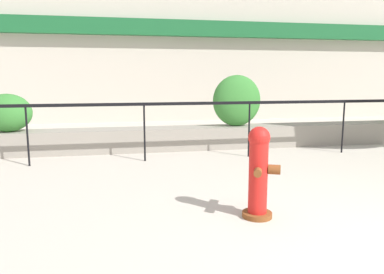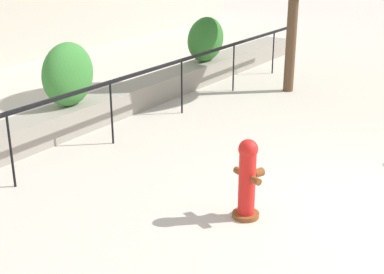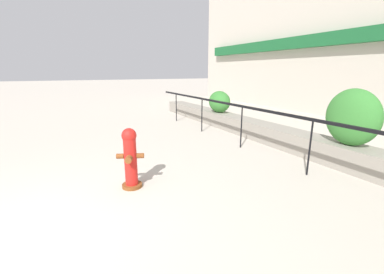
{
  "view_description": "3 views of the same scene",
  "coord_description": "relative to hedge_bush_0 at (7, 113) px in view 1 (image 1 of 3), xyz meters",
  "views": [
    {
      "loc": [
        -2.63,
        -2.35,
        1.64
      ],
      "look_at": [
        -1.63,
        2.73,
        0.81
      ],
      "focal_mm": 35.0,
      "sensor_mm": 36.0,
      "label": 1
    },
    {
      "loc": [
        -6.6,
        -1.24,
        3.41
      ],
      "look_at": [
        -0.88,
        2.61,
        0.86
      ],
      "focal_mm": 50.0,
      "sensor_mm": 36.0,
      "label": 2
    },
    {
      "loc": [
        3.2,
        0.66,
        2.02
      ],
      "look_at": [
        -1.05,
        2.85,
        0.79
      ],
      "focal_mm": 24.0,
      "sensor_mm": 36.0,
      "label": 3
    }
  ],
  "objects": [
    {
      "name": "hedge_bush_0",
      "position": [
        0.0,
        0.0,
        0.0
      ],
      "size": [
        0.99,
        0.7,
        0.8
      ],
      "primitive_type": "ellipsoid",
      "color": "#387F33",
      "rests_on": "planter_wall_low"
    },
    {
      "name": "fire_hydrant",
      "position": [
        3.85,
        -4.36,
        -0.35
      ],
      "size": [
        0.48,
        0.47,
        1.08
      ],
      "color": "brown",
      "rests_on": "ground"
    },
    {
      "name": "building_facade",
      "position": [
        4.9,
        5.98,
        3.09
      ],
      "size": [
        30.0,
        1.36,
        8.0
      ],
      "color": "beige",
      "rests_on": "ground"
    },
    {
      "name": "hedge_bush_1",
      "position": [
        4.98,
        0.0,
        0.19
      ],
      "size": [
        1.14,
        0.63,
        1.18
      ],
      "primitive_type": "ellipsoid",
      "color": "#387F33",
      "rests_on": "planter_wall_low"
    },
    {
      "name": "planter_wall_low",
      "position": [
        4.9,
        0.0,
        -0.65
      ],
      "size": [
        18.0,
        0.7,
        0.5
      ],
      "primitive_type": "cube",
      "color": "gray",
      "rests_on": "ground"
    },
    {
      "name": "fence_railing_segment",
      "position": [
        4.9,
        -1.1,
        0.12
      ],
      "size": [
        15.0,
        0.05,
        1.15
      ],
      "color": "black",
      "rests_on": "ground"
    }
  ]
}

